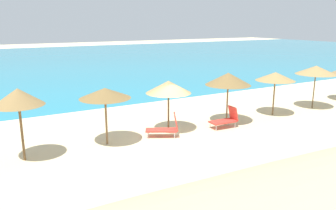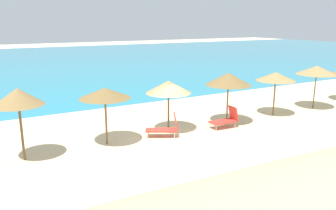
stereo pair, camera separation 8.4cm
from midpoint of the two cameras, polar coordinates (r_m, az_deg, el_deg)
ground_plane at (r=15.68m, az=0.77°, el=-6.35°), size 160.00×160.00×0.00m
sea_water at (r=50.38m, az=-20.94°, el=6.84°), size 160.00×58.27×0.01m
beach_umbrella_2 at (r=14.21m, az=-24.32°, el=1.22°), size 1.97×1.97×2.97m
beach_umbrella_3 at (r=15.08m, az=-10.83°, el=1.96°), size 2.30×2.30×2.62m
beach_umbrella_4 at (r=16.66m, az=-0.06°, el=3.08°), size 2.28×2.28×2.62m
beach_umbrella_5 at (r=18.29m, az=10.08°, el=4.39°), size 2.45×2.45×2.81m
beach_umbrella_6 at (r=20.71m, az=17.69°, el=4.64°), size 2.30×2.30×2.59m
beach_umbrella_7 at (r=23.31m, az=23.79°, el=5.47°), size 2.51×2.51×2.76m
lounge_chair_1 at (r=17.97m, az=9.70°, el=-2.36°), size 1.51×0.76×1.10m
lounge_chair_3 at (r=16.24m, az=-0.52°, el=-3.86°), size 1.67×1.26×1.18m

